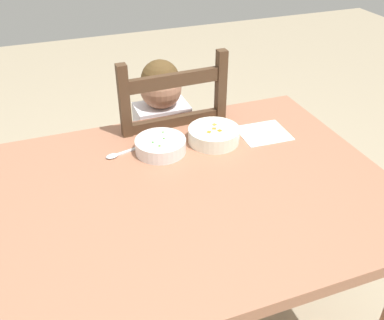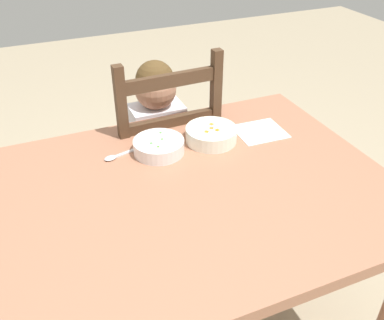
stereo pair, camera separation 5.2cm
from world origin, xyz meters
name	(u,v)px [view 2 (the right image)]	position (x,y,z in m)	size (l,w,h in m)	color
dining_table	(188,213)	(0.00, 0.00, 0.64)	(1.28, 0.96, 0.75)	#A46B4F
dining_chair	(161,167)	(0.09, 0.52, 0.47)	(0.43, 0.43, 1.02)	#493220
child_figure	(160,136)	(0.09, 0.52, 0.63)	(0.32, 0.31, 0.95)	white
bowl_of_peas	(159,146)	(-0.01, 0.23, 0.77)	(0.18, 0.18, 0.05)	white
bowl_of_carrots	(211,134)	(0.19, 0.23, 0.77)	(0.19, 0.19, 0.05)	white
spoon	(116,156)	(-0.16, 0.26, 0.75)	(0.14, 0.06, 0.01)	silver
paper_napkin	(260,132)	(0.38, 0.22, 0.75)	(0.18, 0.16, 0.00)	white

